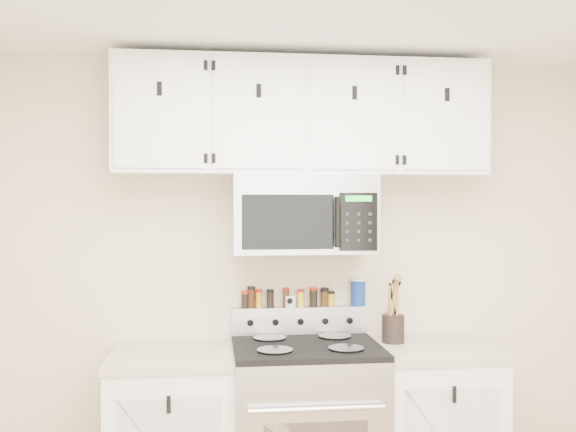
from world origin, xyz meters
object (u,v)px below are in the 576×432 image
object	(u,v)px
range	(306,432)
utensil_crock	(393,326)
microwave	(303,214)
salt_canister	(358,292)

from	to	relation	value
range	utensil_crock	distance (m)	0.73
microwave	utensil_crock	size ratio (longest dim) A/B	2.13
microwave	salt_canister	distance (m)	0.59
range	salt_canister	distance (m)	0.82
salt_canister	range	bearing A→B (deg)	-140.30
microwave	salt_canister	size ratio (longest dim) A/B	4.95
salt_canister	microwave	bearing A→B (deg)	-155.39
utensil_crock	microwave	bearing A→B (deg)	178.84
microwave	utensil_crock	distance (m)	0.80
range	salt_canister	bearing A→B (deg)	39.70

